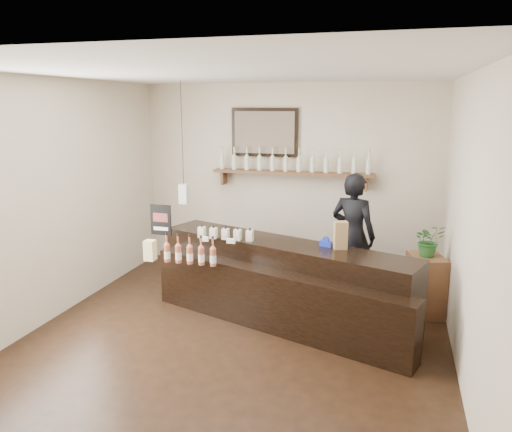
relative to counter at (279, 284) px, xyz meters
name	(u,v)px	position (x,y,z in m)	size (l,w,h in m)	color
ground	(237,335)	(-0.34, -0.58, -0.43)	(5.00, 5.00, 0.00)	black
room_shell	(236,183)	(-0.34, -0.58, 1.28)	(5.00, 5.00, 5.00)	beige
back_wall_decor	(276,155)	(-0.49, 1.79, 1.33)	(2.66, 0.96, 1.69)	brown
counter	(279,284)	(0.00, 0.00, 0.00)	(3.25, 1.89, 1.06)	black
promo_sign	(161,220)	(-1.52, 0.04, 0.67)	(0.27, 0.03, 0.38)	black
paper_bag	(341,235)	(0.69, 0.03, 0.64)	(0.17, 0.15, 0.31)	olive
tape_dispenser	(326,243)	(0.52, 0.07, 0.53)	(0.15, 0.09, 0.12)	#1A2EB7
side_cabinet	(425,285)	(1.66, 0.61, -0.06)	(0.49, 0.58, 0.73)	brown
potted_plant	(429,240)	(1.66, 0.61, 0.50)	(0.35, 0.30, 0.39)	#266026
shopkeeper	(353,227)	(0.75, 0.97, 0.50)	(0.68, 0.45, 1.86)	black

